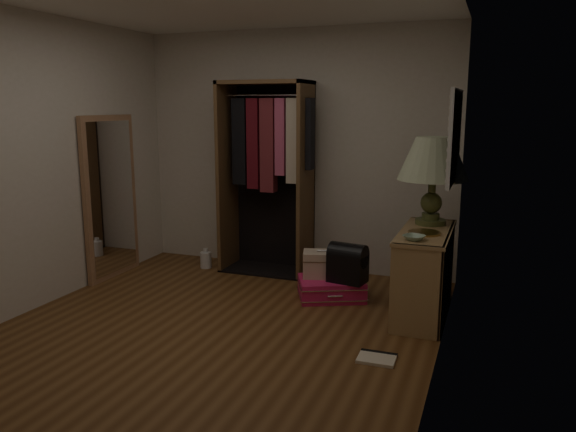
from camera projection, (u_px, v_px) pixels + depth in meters
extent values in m
plane|color=brown|center=(212.00, 332.00, 4.53)|extent=(4.00, 4.00, 0.00)
cube|color=beige|center=(296.00, 152.00, 6.12)|extent=(3.50, 0.02, 2.60)
cube|color=beige|center=(444.00, 183.00, 3.68)|extent=(0.02, 4.00, 2.60)
cube|color=beige|center=(29.00, 164.00, 4.88)|extent=(0.02, 4.00, 2.60)
cube|color=silver|center=(455.00, 136.00, 4.56)|extent=(0.03, 0.96, 0.76)
cube|color=black|center=(455.00, 136.00, 4.56)|extent=(0.03, 0.90, 0.70)
cube|color=white|center=(450.00, 174.00, 4.62)|extent=(0.01, 0.88, 0.02)
cube|color=white|center=(451.00, 165.00, 4.61)|extent=(0.01, 0.88, 0.02)
cube|color=white|center=(451.00, 156.00, 4.59)|extent=(0.01, 0.88, 0.02)
cube|color=white|center=(452.00, 146.00, 4.58)|extent=(0.01, 0.88, 0.02)
cube|color=white|center=(453.00, 136.00, 4.56)|extent=(0.01, 0.88, 0.02)
cube|color=white|center=(453.00, 127.00, 4.55)|extent=(0.01, 0.88, 0.02)
cube|color=white|center=(454.00, 117.00, 4.53)|extent=(0.01, 0.88, 0.02)
cube|color=white|center=(454.00, 107.00, 4.52)|extent=(0.01, 0.88, 0.02)
cube|color=white|center=(455.00, 97.00, 4.50)|extent=(0.01, 0.88, 0.02)
cube|color=#A07A4D|center=(416.00, 292.00, 4.36)|extent=(0.40, 0.03, 0.75)
cube|color=#A07A4D|center=(431.00, 257.00, 5.34)|extent=(0.40, 0.03, 0.75)
cube|color=#A07A4D|center=(422.00, 307.00, 4.91)|extent=(0.40, 1.04, 0.03)
cube|color=#A07A4D|center=(425.00, 251.00, 4.81)|extent=(0.40, 1.04, 0.03)
cube|color=#A07A4D|center=(426.00, 232.00, 4.78)|extent=(0.42, 1.12, 0.03)
cube|color=brown|center=(447.00, 275.00, 4.78)|extent=(0.02, 1.10, 0.75)
cube|color=#A07A4D|center=(429.00, 234.00, 5.10)|extent=(0.36, 0.38, 0.13)
cube|color=gray|center=(406.00, 306.00, 4.47)|extent=(0.19, 0.03, 0.30)
cube|color=#4C3833|center=(406.00, 307.00, 4.51)|extent=(0.17, 0.03, 0.26)
cube|color=#B7AD99|center=(406.00, 302.00, 4.54)|extent=(0.17, 0.03, 0.32)
cube|color=brown|center=(410.00, 303.00, 4.58)|extent=(0.21, 0.05, 0.27)
cube|color=#3F4C59|center=(409.00, 303.00, 4.63)|extent=(0.19, 0.04, 0.24)
cube|color=gray|center=(410.00, 301.00, 4.68)|extent=(0.19, 0.04, 0.24)
cube|color=#59594C|center=(412.00, 298.00, 4.72)|extent=(0.20, 0.04, 0.26)
cube|color=#B2724C|center=(410.00, 296.00, 4.77)|extent=(0.15, 0.03, 0.26)
cube|color=beige|center=(414.00, 292.00, 4.79)|extent=(0.22, 0.04, 0.31)
cube|color=#332D38|center=(414.00, 295.00, 4.85)|extent=(0.21, 0.04, 0.23)
cube|color=gray|center=(413.00, 293.00, 4.90)|extent=(0.17, 0.04, 0.23)
cube|color=#4C3833|center=(416.00, 292.00, 4.93)|extent=(0.22, 0.05, 0.22)
cube|color=#B7AD99|center=(414.00, 289.00, 4.99)|extent=(0.15, 0.04, 0.23)
cube|color=brown|center=(417.00, 285.00, 5.02)|extent=(0.20, 0.03, 0.28)
cube|color=#3F4C59|center=(415.00, 285.00, 5.07)|extent=(0.16, 0.05, 0.26)
cube|color=gray|center=(417.00, 283.00, 5.12)|extent=(0.17, 0.03, 0.27)
cube|color=#59594C|center=(419.00, 280.00, 5.15)|extent=(0.20, 0.04, 0.30)
cube|color=#B2724C|center=(418.00, 280.00, 5.20)|extent=(0.17, 0.03, 0.27)
cube|color=beige|center=(421.00, 277.00, 5.22)|extent=(0.21, 0.03, 0.31)
cube|color=#332D38|center=(418.00, 278.00, 5.28)|extent=(0.15, 0.04, 0.25)
cube|color=gray|center=(422.00, 278.00, 5.32)|extent=(0.20, 0.04, 0.23)
cube|color=brown|center=(228.00, 177.00, 6.17)|extent=(0.04, 0.50, 2.05)
cube|color=brown|center=(306.00, 180.00, 5.86)|extent=(0.04, 0.50, 2.05)
cube|color=brown|center=(265.00, 82.00, 5.82)|extent=(0.95, 0.50, 0.04)
cube|color=black|center=(274.00, 176.00, 6.23)|extent=(0.95, 0.02, 2.05)
cube|color=black|center=(266.00, 269.00, 6.21)|extent=(0.95, 0.50, 0.02)
cylinder|color=silver|center=(265.00, 95.00, 5.85)|extent=(0.87, 0.02, 0.02)
cube|color=black|center=(241.00, 142.00, 6.02)|extent=(0.16, 0.13, 0.91)
cube|color=#590F19|center=(255.00, 144.00, 5.97)|extent=(0.13, 0.15, 0.95)
cube|color=maroon|center=(269.00, 146.00, 5.91)|extent=(0.15, 0.13, 0.98)
cube|color=#BF4C72|center=(282.00, 137.00, 5.84)|extent=(0.10, 0.14, 0.80)
cube|color=beige|center=(295.00, 141.00, 5.80)|extent=(0.15, 0.14, 0.87)
cube|color=black|center=(308.00, 134.00, 5.74)|extent=(0.10, 0.15, 0.73)
cube|color=#9C6E4C|center=(110.00, 197.00, 5.87)|extent=(0.05, 0.80, 1.70)
cube|color=silver|center=(113.00, 198.00, 5.86)|extent=(0.01, 0.68, 1.58)
cube|color=#D91A5B|center=(331.00, 288.00, 5.31)|extent=(0.73, 0.64, 0.19)
cube|color=silver|center=(331.00, 294.00, 5.32)|extent=(0.75, 0.67, 0.01)
cube|color=silver|center=(331.00, 283.00, 5.30)|extent=(0.75, 0.67, 0.01)
cylinder|color=silver|center=(335.00, 296.00, 5.09)|extent=(0.13, 0.07, 0.02)
cube|color=#C3AD95|center=(322.00, 264.00, 5.34)|extent=(0.41, 0.34, 0.24)
cube|color=brown|center=(322.00, 259.00, 5.33)|extent=(0.42, 0.34, 0.01)
cylinder|color=silver|center=(322.00, 251.00, 5.32)|extent=(0.10, 0.04, 0.02)
cube|color=black|center=(348.00, 268.00, 5.18)|extent=(0.37, 0.27, 0.26)
cylinder|color=black|center=(348.00, 255.00, 5.16)|extent=(0.37, 0.27, 0.22)
cylinder|color=#464F26|center=(430.00, 222.00, 5.03)|extent=(0.29, 0.29, 0.04)
cylinder|color=#464F26|center=(431.00, 216.00, 5.02)|extent=(0.17, 0.17, 0.06)
sphere|color=#464F26|center=(431.00, 203.00, 5.00)|extent=(0.20, 0.20, 0.19)
cylinder|color=#464F26|center=(432.00, 186.00, 4.97)|extent=(0.07, 0.07, 0.11)
cone|color=beige|center=(433.00, 158.00, 4.92)|extent=(0.67, 0.67, 0.38)
cone|color=silver|center=(433.00, 158.00, 4.92)|extent=(0.60, 0.60, 0.36)
cylinder|color=olive|center=(425.00, 233.00, 4.66)|extent=(0.30, 0.30, 0.02)
imported|color=#97B59B|center=(414.00, 238.00, 4.44)|extent=(0.22, 0.22, 0.04)
cylinder|color=silver|center=(206.00, 260.00, 6.30)|extent=(0.14, 0.14, 0.18)
cylinder|color=silver|center=(206.00, 250.00, 6.28)|extent=(0.06, 0.06, 0.04)
cube|color=beige|center=(377.00, 358.00, 4.03)|extent=(0.27, 0.22, 0.02)
cube|color=black|center=(379.00, 353.00, 4.12)|extent=(0.27, 0.04, 0.02)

